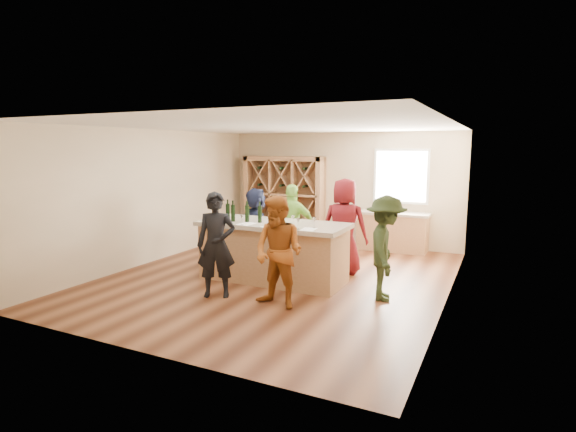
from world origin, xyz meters
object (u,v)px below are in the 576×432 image
at_px(wine_bottle_b, 233,213).
at_px(wine_bottle_a, 228,212).
at_px(wine_bottle_c, 248,214).
at_px(wine_bottle_d, 247,214).
at_px(person_far_left, 256,225).
at_px(wine_rack, 284,198).
at_px(person_far_mid, 292,226).
at_px(tasting_counter_base, 273,253).
at_px(sink, 385,208).
at_px(wine_bottle_e, 260,214).
at_px(person_near_right, 279,252).
at_px(person_server, 386,248).
at_px(person_far_right, 344,226).
at_px(person_near_left, 216,245).

bearing_deg(wine_bottle_b, wine_bottle_a, 153.48).
height_order(wine_bottle_c, wine_bottle_d, wine_bottle_d).
bearing_deg(wine_bottle_c, person_far_left, 112.65).
distance_m(wine_rack, wine_bottle_b, 3.76).
bearing_deg(person_far_mid, wine_bottle_b, 53.39).
bearing_deg(tasting_counter_base, wine_bottle_b, -162.47).
xyz_separation_m(sink, wine_bottle_b, (-1.93, -3.61, 0.22)).
height_order(wine_rack, wine_bottle_d, wine_rack).
relative_size(tasting_counter_base, wine_bottle_c, 9.81).
relative_size(sink, wine_bottle_b, 1.77).
height_order(wine_bottle_e, person_near_right, person_near_right).
bearing_deg(person_far_left, person_near_right, 160.77).
bearing_deg(wine_bottle_d, wine_bottle_b, -175.07).
relative_size(wine_bottle_c, person_far_mid, 0.16).
distance_m(wine_bottle_b, person_far_left, 1.42).
bearing_deg(person_far_left, person_server, -168.19).
bearing_deg(person_far_right, person_server, 130.53).
xyz_separation_m(sink, person_server, (0.89, -3.56, -0.17)).
bearing_deg(tasting_counter_base, person_far_right, 45.20).
height_order(wine_rack, tasting_counter_base, wine_rack).
height_order(person_server, person_far_left, person_server).
bearing_deg(person_far_right, wine_bottle_c, 33.46).
relative_size(wine_bottle_c, person_near_right, 0.16).
relative_size(wine_bottle_b, person_far_right, 0.17).
xyz_separation_m(wine_bottle_e, person_far_left, (-0.78, 1.23, -0.44)).
bearing_deg(wine_bottle_c, wine_bottle_d, -62.39).
distance_m(wine_bottle_d, person_near_right, 1.58).
bearing_deg(person_near_left, person_near_right, -24.83).
bearing_deg(person_server, wine_bottle_c, 73.86).
distance_m(wine_bottle_c, wine_bottle_d, 0.16).
bearing_deg(wine_bottle_c, person_far_right, 35.39).
xyz_separation_m(wine_bottle_b, wine_bottle_e, (0.51, 0.10, -0.00)).
height_order(wine_rack, sink, wine_rack).
distance_m(wine_bottle_e, person_server, 2.34).
xyz_separation_m(wine_bottle_b, person_near_left, (0.30, -0.99, -0.37)).
bearing_deg(wine_bottle_d, person_far_right, 40.31).
xyz_separation_m(sink, wine_bottle_c, (-1.72, -3.44, 0.20)).
relative_size(wine_rack, wine_bottle_e, 7.36).
xyz_separation_m(sink, wine_bottle_a, (-2.09, -3.52, 0.22)).
xyz_separation_m(tasting_counter_base, person_server, (2.10, -0.17, 0.34)).
relative_size(wine_rack, person_near_right, 1.29).
bearing_deg(wine_bottle_d, wine_bottle_c, 117.61).
xyz_separation_m(tasting_counter_base, person_near_left, (-0.40, -1.21, 0.36)).
relative_size(wine_rack, wine_bottle_b, 7.19).
xyz_separation_m(wine_bottle_d, wine_bottle_e, (0.22, 0.08, -0.00)).
bearing_deg(wine_bottle_a, person_far_right, 31.55).
xyz_separation_m(wine_bottle_c, person_server, (2.60, -0.12, -0.37)).
height_order(sink, wine_bottle_a, wine_bottle_a).
bearing_deg(wine_bottle_c, person_server, -2.59).
relative_size(sink, tasting_counter_base, 0.21).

